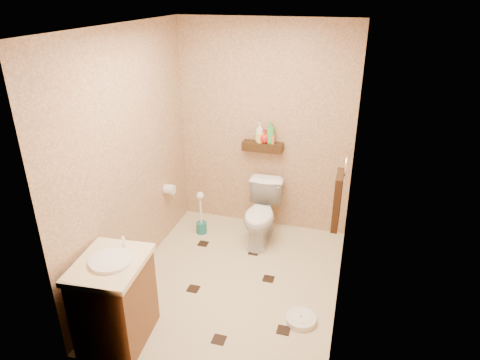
% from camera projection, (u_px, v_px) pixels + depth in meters
% --- Properties ---
extents(ground, '(2.50, 2.50, 0.00)m').
position_uv_depth(ground, '(233.00, 282.00, 4.23)').
color(ground, beige).
rests_on(ground, ground).
extents(wall_back, '(2.00, 0.04, 2.40)m').
position_uv_depth(wall_back, '(265.00, 129.00, 4.83)').
color(wall_back, tan).
rests_on(wall_back, ground).
extents(wall_front, '(2.00, 0.04, 2.40)m').
position_uv_depth(wall_front, '(174.00, 248.00, 2.64)').
color(wall_front, tan).
rests_on(wall_front, ground).
extents(wall_left, '(0.04, 2.50, 2.40)m').
position_uv_depth(wall_left, '(130.00, 160.00, 3.99)').
color(wall_left, tan).
rests_on(wall_left, ground).
extents(wall_right, '(0.04, 2.50, 2.40)m').
position_uv_depth(wall_right, '(350.00, 185.00, 3.48)').
color(wall_right, tan).
rests_on(wall_right, ground).
extents(ceiling, '(2.00, 2.50, 0.02)m').
position_uv_depth(ceiling, '(231.00, 26.00, 3.24)').
color(ceiling, silver).
rests_on(ceiling, wall_back).
extents(wall_shelf, '(0.46, 0.14, 0.10)m').
position_uv_depth(wall_shelf, '(263.00, 147.00, 4.83)').
color(wall_shelf, '#39240F').
rests_on(wall_shelf, wall_back).
extents(floor_accents, '(1.24, 1.44, 0.01)m').
position_uv_depth(floor_accents, '(236.00, 285.00, 4.20)').
color(floor_accents, black).
rests_on(floor_accents, ground).
extents(toilet, '(0.41, 0.68, 0.68)m').
position_uv_depth(toilet, '(261.00, 214.00, 4.80)').
color(toilet, white).
rests_on(toilet, ground).
extents(vanity, '(0.56, 0.66, 0.88)m').
position_uv_depth(vanity, '(115.00, 300.00, 3.41)').
color(vanity, brown).
rests_on(vanity, ground).
extents(bathroom_scale, '(0.31, 0.31, 0.05)m').
position_uv_depth(bathroom_scale, '(301.00, 319.00, 3.73)').
color(bathroom_scale, white).
rests_on(bathroom_scale, ground).
extents(toilet_brush, '(0.12, 0.12, 0.53)m').
position_uv_depth(toilet_brush, '(201.00, 219.00, 5.01)').
color(toilet_brush, '#1B6D6B').
rests_on(toilet_brush, ground).
extents(towel_ring, '(0.12, 0.30, 0.76)m').
position_uv_depth(towel_ring, '(338.00, 198.00, 3.83)').
color(towel_ring, silver).
rests_on(towel_ring, wall_right).
extents(toilet_paper, '(0.12, 0.11, 0.12)m').
position_uv_depth(toilet_paper, '(170.00, 189.00, 4.79)').
color(toilet_paper, white).
rests_on(toilet_paper, wall_left).
extents(bottle_a, '(0.12, 0.12, 0.23)m').
position_uv_depth(bottle_a, '(260.00, 132.00, 4.78)').
color(bottle_a, white).
rests_on(bottle_a, wall_shelf).
extents(bottle_b, '(0.11, 0.11, 0.17)m').
position_uv_depth(bottle_b, '(260.00, 135.00, 4.79)').
color(bottle_b, yellow).
rests_on(bottle_b, wall_shelf).
extents(bottle_c, '(0.16, 0.16, 0.16)m').
position_uv_depth(bottle_c, '(265.00, 136.00, 4.77)').
color(bottle_c, red).
rests_on(bottle_c, wall_shelf).
extents(bottle_d, '(0.14, 0.14, 0.25)m').
position_uv_depth(bottle_d, '(271.00, 133.00, 4.74)').
color(bottle_d, green).
rests_on(bottle_d, wall_shelf).
extents(bottle_e, '(0.07, 0.07, 0.15)m').
position_uv_depth(bottle_e, '(272.00, 137.00, 4.76)').
color(bottle_e, '#CD6B44').
rests_on(bottle_e, wall_shelf).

